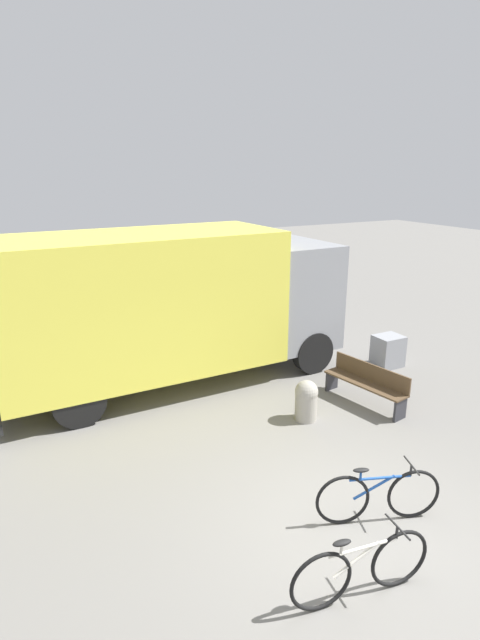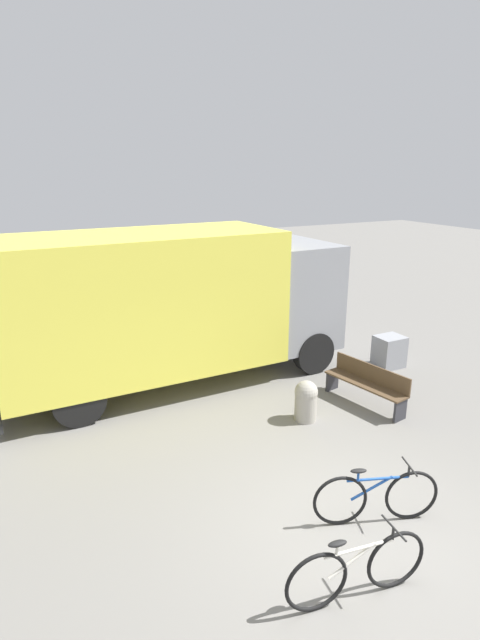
# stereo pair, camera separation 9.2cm
# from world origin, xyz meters

# --- Properties ---
(ground_plane) EXTENTS (60.00, 60.00, 0.00)m
(ground_plane) POSITION_xyz_m (0.00, 0.00, 0.00)
(ground_plane) COLOR slate
(delivery_truck) EXTENTS (7.51, 2.49, 3.32)m
(delivery_truck) POSITION_xyz_m (-0.45, 5.72, 1.84)
(delivery_truck) COLOR #EAE04C
(delivery_truck) RESTS_ON ground
(park_bench) EXTENTS (0.71, 1.86, 0.81)m
(park_bench) POSITION_xyz_m (2.59, 2.91, 0.46)
(park_bench) COLOR brown
(park_bench) RESTS_ON ground
(bicycle_near) EXTENTS (1.71, 0.44, 0.83)m
(bicycle_near) POSITION_xyz_m (-0.71, -0.76, 0.39)
(bicycle_near) COLOR black
(bicycle_near) RESTS_ON ground
(bicycle_middle) EXTENTS (1.63, 0.68, 0.83)m
(bicycle_middle) POSITION_xyz_m (0.33, 0.11, 0.39)
(bicycle_middle) COLOR black
(bicycle_middle) RESTS_ON ground
(bollard_near_bench) EXTENTS (0.44, 0.44, 0.79)m
(bollard_near_bench) POSITION_xyz_m (1.12, 2.90, 0.41)
(bollard_near_bench) COLOR #9E998C
(bollard_near_bench) RESTS_ON ground
(utility_box) EXTENTS (0.65, 0.55, 0.76)m
(utility_box) POSITION_xyz_m (4.38, 4.20, 0.38)
(utility_box) COLOR gray
(utility_box) RESTS_ON ground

